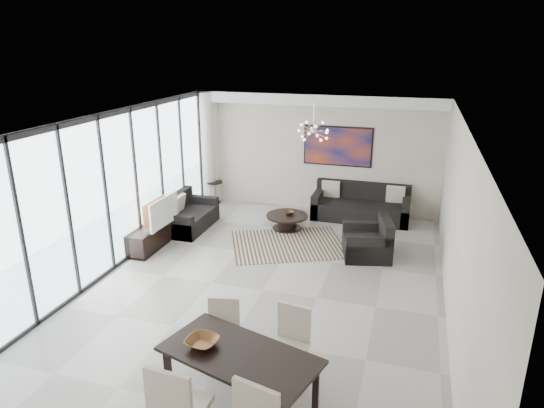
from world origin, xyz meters
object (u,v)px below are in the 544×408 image
at_px(tv_console, 153,235).
at_px(dining_table, 240,360).
at_px(sofa_main, 361,207).
at_px(television, 159,212).
at_px(coffee_table, 287,221).

relative_size(tv_console, dining_table, 0.76).
bearing_deg(sofa_main, dining_table, -94.80).
bearing_deg(television, sofa_main, -50.34).
bearing_deg(sofa_main, coffee_table, -142.74).
height_order(sofa_main, tv_console, sofa_main).
distance_m(sofa_main, dining_table, 6.86).
bearing_deg(tv_console, television, 14.89).
bearing_deg(dining_table, coffee_table, 99.55).
relative_size(coffee_table, dining_table, 0.48).
bearing_deg(coffee_table, television, -143.01).
bearing_deg(dining_table, television, 129.00).
bearing_deg(coffee_table, sofa_main, 37.26).
relative_size(coffee_table, tv_console, 0.63).
height_order(coffee_table, dining_table, dining_table).
height_order(tv_console, dining_table, dining_table).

